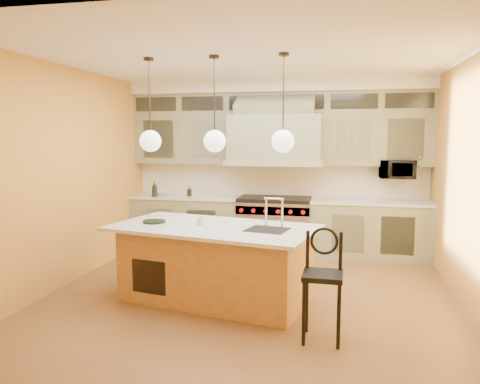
% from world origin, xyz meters
% --- Properties ---
extents(floor, '(5.00, 5.00, 0.00)m').
position_xyz_m(floor, '(0.00, 0.00, 0.00)').
color(floor, brown).
rests_on(floor, ground).
extents(ceiling, '(5.00, 5.00, 0.00)m').
position_xyz_m(ceiling, '(0.00, 0.00, 2.90)').
color(ceiling, white).
rests_on(ceiling, wall_back).
extents(wall_back, '(5.00, 0.00, 5.00)m').
position_xyz_m(wall_back, '(0.00, 2.50, 1.45)').
color(wall_back, gold).
rests_on(wall_back, ground).
extents(wall_front, '(5.00, 0.00, 5.00)m').
position_xyz_m(wall_front, '(0.00, -2.50, 1.45)').
color(wall_front, gold).
rests_on(wall_front, ground).
extents(wall_left, '(0.00, 5.00, 5.00)m').
position_xyz_m(wall_left, '(-2.50, 0.00, 1.45)').
color(wall_left, gold).
rests_on(wall_left, ground).
extents(wall_right, '(0.00, 5.00, 5.00)m').
position_xyz_m(wall_right, '(2.50, 0.00, 1.45)').
color(wall_right, gold).
rests_on(wall_right, ground).
extents(back_cabinetry, '(5.00, 0.77, 2.90)m').
position_xyz_m(back_cabinetry, '(0.00, 2.23, 1.43)').
color(back_cabinetry, gray).
rests_on(back_cabinetry, floor).
extents(range, '(1.20, 0.74, 0.96)m').
position_xyz_m(range, '(0.00, 2.14, 0.49)').
color(range, silver).
rests_on(range, floor).
extents(kitchen_island, '(2.61, 1.74, 1.35)m').
position_xyz_m(kitchen_island, '(-0.40, -0.25, 0.47)').
color(kitchen_island, '#9A6136').
rests_on(kitchen_island, floor).
extents(counter_stool, '(0.39, 0.39, 1.09)m').
position_xyz_m(counter_stool, '(0.90, -1.11, 0.62)').
color(counter_stool, black).
rests_on(counter_stool, floor).
extents(microwave, '(0.54, 0.37, 0.30)m').
position_xyz_m(microwave, '(1.95, 2.25, 1.45)').
color(microwave, black).
rests_on(microwave, back_cabinetry).
extents(oil_bottle_a, '(0.12, 0.12, 0.26)m').
position_xyz_m(oil_bottle_a, '(-2.05, 1.92, 1.07)').
color(oil_bottle_a, black).
rests_on(oil_bottle_a, back_cabinetry).
extents(oil_bottle_b, '(0.09, 0.09, 0.17)m').
position_xyz_m(oil_bottle_b, '(-1.50, 2.15, 1.03)').
color(oil_bottle_b, black).
rests_on(oil_bottle_b, back_cabinetry).
extents(fruit_bowl, '(0.32, 0.32, 0.07)m').
position_xyz_m(fruit_bowl, '(-2.01, 2.15, 0.98)').
color(fruit_bowl, silver).
rests_on(fruit_bowl, back_cabinetry).
extents(cup, '(0.11, 0.11, 0.10)m').
position_xyz_m(cup, '(-0.58, -0.24, 0.97)').
color(cup, beige).
rests_on(cup, kitchen_island).
extents(pendant_left, '(0.26, 0.26, 1.11)m').
position_xyz_m(pendant_left, '(-1.20, -0.25, 1.95)').
color(pendant_left, '#2D2319').
rests_on(pendant_left, ceiling).
extents(pendant_center, '(0.26, 0.26, 1.11)m').
position_xyz_m(pendant_center, '(-0.40, -0.25, 1.95)').
color(pendant_center, '#2D2319').
rests_on(pendant_center, ceiling).
extents(pendant_right, '(0.26, 0.26, 1.11)m').
position_xyz_m(pendant_right, '(0.40, -0.25, 1.95)').
color(pendant_right, '#2D2319').
rests_on(pendant_right, ceiling).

